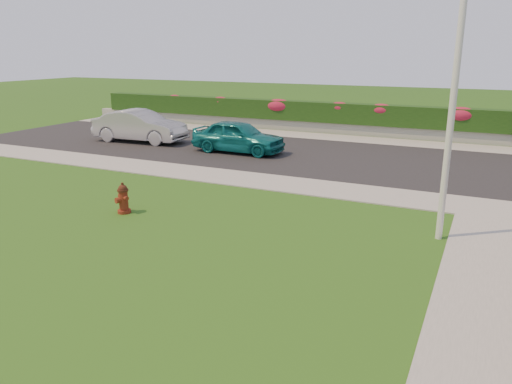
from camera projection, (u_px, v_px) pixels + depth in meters
The scene contains 17 objects.
ground at pixel (94, 290), 9.74m from camera, with size 120.00×120.00×0.00m, color black.
street_far at pixel (221, 147), 23.96m from camera, with size 26.00×8.00×0.04m, color black.
sidewalk_far at pixel (138, 166), 20.03m from camera, with size 24.00×2.00×0.04m, color gray.
curb_corner at pixel (494, 209), 14.66m from camera, with size 2.00×2.00×0.04m, color gray.
sidewalk_beyond at pixel (332, 137), 26.65m from camera, with size 34.00×2.00×0.04m, color gray.
retaining_wall at pixel (340, 128), 27.87m from camera, with size 34.00×0.40×0.60m, color gray.
hedge at pixel (341, 113), 27.73m from camera, with size 32.00×0.90×1.10m, color black.
fire_hydrant at pixel (123, 199), 14.26m from camera, with size 0.46×0.44×0.90m.
sedan_teal at pixel (238, 136), 22.51m from camera, with size 1.71×4.26×1.45m, color #0D6264.
sedan_silver at pixel (140, 126), 25.11m from camera, with size 1.68×4.81×1.58m, color #9FA0A7.
utility_pole at pixel (451, 122), 11.62m from camera, with size 0.16×0.16×5.82m, color silver.
flower_clump_a at pixel (175, 99), 32.10m from camera, with size 1.02×0.65×0.51m, color #BF204C.
flower_clump_b at pixel (220, 101), 30.71m from camera, with size 1.11×0.71×0.55m, color #BF204C.
flower_clump_c at pixel (279, 106), 29.12m from camera, with size 1.56×1.00×0.78m, color #BF204C.
flower_clump_d at pixel (339, 107), 27.60m from camera, with size 1.16×0.74×0.58m, color #BF204C.
flower_clump_e at pixel (381, 110), 26.65m from camera, with size 1.26×0.81×0.63m, color #BF204C.
flower_clump_f at pixel (461, 115), 25.02m from camera, with size 1.52×0.98×0.76m, color #BF204C.
Camera 1 is at (6.66, -6.62, 4.52)m, focal length 35.00 mm.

